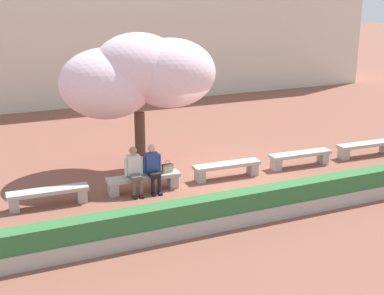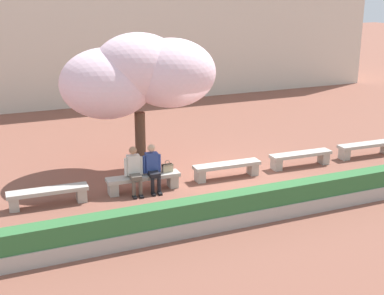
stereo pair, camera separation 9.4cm
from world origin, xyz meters
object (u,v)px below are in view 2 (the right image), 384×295
Objects in this scene: stone_bench_center at (227,168)px; cherry_tree_main at (137,75)px; stone_bench_west_end at (48,194)px; person_seated_left at (134,169)px; stone_bench_near_west at (143,180)px; stone_bench_east_end at (366,147)px; handbag at (167,167)px; person_seated_right at (153,166)px; stone_bench_near_east at (301,157)px.

cherry_tree_main reaches higher than stone_bench_center.
stone_bench_west_end is 1.59× the size of person_seated_left.
stone_bench_near_west is at bearing -104.99° from cherry_tree_main.
cherry_tree_main is (0.75, 1.86, 2.19)m from person_seated_left.
stone_bench_west_end is at bearing 178.67° from person_seated_left.
stone_bench_near_west is 7.69m from stone_bench_east_end.
handbag reaches higher than stone_bench_west_end.
stone_bench_center is 2.86m from person_seated_left.
person_seated_right is (0.26, -0.05, 0.39)m from stone_bench_near_west.
cherry_tree_main is at bearing 30.65° from stone_bench_west_end.
person_seated_left reaches higher than stone_bench_east_end.
person_seated_left is 3.81× the size of handbag.
person_seated_left is at bearing -179.62° from stone_bench_east_end.
stone_bench_west_end is at bearing 180.00° from stone_bench_near_west.
person_seated_right is (-7.43, -0.05, 0.39)m from stone_bench_east_end.
handbag reaches higher than stone_bench_near_east.
stone_bench_center is 1.00× the size of stone_bench_near_east.
person_seated_left reaches higher than handbag.
stone_bench_near_east is 6.04× the size of handbag.
handbag is (0.98, 0.06, -0.12)m from person_seated_left.
stone_bench_near_east is at bearing 0.57° from person_seated_left.
person_seated_right is at bearing -172.05° from handbag.
person_seated_right reaches higher than stone_bench_east_end.
stone_bench_near_west is at bearing 180.00° from stone_bench_near_east.
handbag reaches higher than stone_bench_near_west.
person_seated_left is 0.99m from handbag.
cherry_tree_main is at bearing 68.01° from person_seated_left.
handbag is at bearing 3.72° from person_seated_left.
stone_bench_west_end is 7.69m from stone_bench_near_east.
stone_bench_west_end is at bearing 180.00° from stone_bench_near_east.
person_seated_left is (-0.27, -0.05, 0.39)m from stone_bench_near_west.
person_seated_left is 0.28× the size of cherry_tree_main.
stone_bench_east_end is at bearing 0.38° from person_seated_left.
person_seated_left is (-5.39, -0.05, 0.39)m from stone_bench_near_east.
stone_bench_west_end is 1.00× the size of stone_bench_near_east.
stone_bench_east_end is 1.59× the size of person_seated_right.
stone_bench_west_end and stone_bench_east_end have the same top height.
stone_bench_west_end and stone_bench_center have the same top height.
stone_bench_east_end is 7.86m from cherry_tree_main.
stone_bench_west_end is at bearing 178.92° from person_seated_right.
cherry_tree_main reaches higher than person_seated_left.
person_seated_right is 0.48m from handbag.
cherry_tree_main is (-2.08, 1.80, 2.58)m from stone_bench_center.
stone_bench_west_end is 6.04× the size of handbag.
handbag is at bearing 179.92° from stone_bench_east_end.
handbag is (-6.98, 0.01, 0.27)m from stone_bench_east_end.
stone_bench_near_east is at bearing 0.00° from stone_bench_center.
stone_bench_center and stone_bench_near_east have the same top height.
stone_bench_west_end and stone_bench_near_west have the same top height.
stone_bench_near_east is (7.69, 0.00, 0.00)m from stone_bench_west_end.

